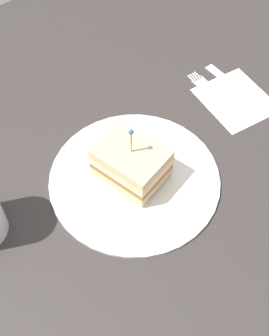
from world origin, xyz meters
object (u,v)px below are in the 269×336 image
napkin (236,100)px  knife (231,83)px  sandwich_half_center (133,161)px  fork (210,90)px  plate (134,178)px

napkin → knife: size_ratio=0.91×
sandwich_half_center → napkin: bearing=-88.9°
sandwich_half_center → fork: sandwich_half_center is taller
napkin → knife: bearing=-35.4°
plate → sandwich_half_center: (0.68, -0.34, 3.01)cm
napkin → sandwich_half_center: bearing=91.1°
plate → napkin: size_ratio=2.14×
fork → plate: bearing=104.2°
sandwich_half_center → knife: sandwich_half_center is taller
napkin → fork: size_ratio=0.89×
plate → fork: plate is taller
napkin → fork: bearing=21.1°
plate → sandwich_half_center: 3.10cm
plate → knife: bearing=-80.5°
napkin → fork: fork is taller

